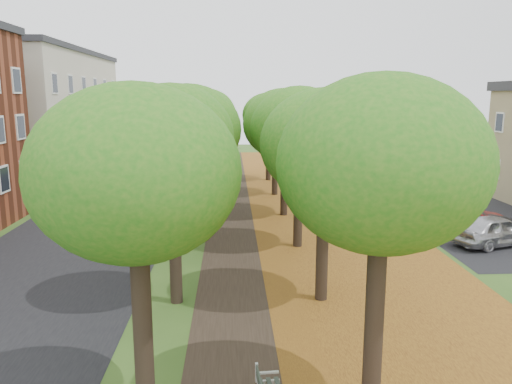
{
  "coord_description": "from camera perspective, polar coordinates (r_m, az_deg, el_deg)",
  "views": [
    {
      "loc": [
        -0.35,
        -9.58,
        6.69
      ],
      "look_at": [
        0.72,
        12.05,
        2.5
      ],
      "focal_mm": 35.0,
      "sensor_mm": 36.0,
      "label": 1
    }
  ],
  "objects": [
    {
      "name": "tree_row_west",
      "position": [
        24.7,
        -7.19,
        7.48
      ],
      "size": [
        4.26,
        34.26,
        7.08
      ],
      "color": "black",
      "rests_on": "ground"
    },
    {
      "name": "building_cream",
      "position": [
        45.75,
        -24.45,
        8.13
      ],
      "size": [
        10.3,
        20.3,
        10.4
      ],
      "color": "beige",
      "rests_on": "ground"
    },
    {
      "name": "parking_lot",
      "position": [
        29.85,
        24.93,
        -3.04
      ],
      "size": [
        9.0,
        16.0,
        0.01
      ],
      "primitive_type": "cube",
      "color": "black",
      "rests_on": "ground"
    },
    {
      "name": "car_silver",
      "position": [
        25.11,
        25.72,
        -3.95
      ],
      "size": [
        4.46,
        2.89,
        1.41
      ],
      "primitive_type": "imported",
      "rotation": [
        0.0,
        0.0,
        1.89
      ],
      "color": "#B1B0B5",
      "rests_on": "ground"
    },
    {
      "name": "street_asphalt",
      "position": [
        26.46,
        -18.47,
        -4.27
      ],
      "size": [
        8.0,
        70.0,
        0.01
      ],
      "primitive_type": "cube",
      "color": "black",
      "rests_on": "ground"
    },
    {
      "name": "leaf_verge",
      "position": [
        26.03,
        9.14,
        -4.07
      ],
      "size": [
        7.5,
        70.0,
        0.01
      ],
      "primitive_type": "cube",
      "color": "#92601A",
      "rests_on": "ground"
    },
    {
      "name": "car_red",
      "position": [
        26.73,
        22.4,
        -2.78
      ],
      "size": [
        4.68,
        2.72,
        1.46
      ],
      "primitive_type": "imported",
      "rotation": [
        0.0,
        0.0,
        1.29
      ],
      "color": "maroon",
      "rests_on": "ground"
    },
    {
      "name": "tree_row_east",
      "position": [
        24.8,
        4.03,
        7.55
      ],
      "size": [
        4.26,
        34.26,
        7.08
      ],
      "color": "black",
      "rests_on": "ground"
    },
    {
      "name": "footpath",
      "position": [
        25.48,
        -1.96,
        -4.27
      ],
      "size": [
        3.2,
        70.0,
        0.01
      ],
      "primitive_type": "cube",
      "color": "black",
      "rests_on": "ground"
    },
    {
      "name": "car_grey",
      "position": [
        26.75,
        22.38,
        -2.71
      ],
      "size": [
        5.61,
        3.99,
        1.51
      ],
      "primitive_type": "imported",
      "rotation": [
        0.0,
        0.0,
        1.17
      ],
      "color": "#35353A",
      "rests_on": "ground"
    },
    {
      "name": "car_white",
      "position": [
        30.62,
        18.98,
        -1.06
      ],
      "size": [
        5.02,
        3.68,
        1.27
      ],
      "primitive_type": "imported",
      "rotation": [
        0.0,
        0.0,
        1.18
      ],
      "color": "silver",
      "rests_on": "ground"
    }
  ]
}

